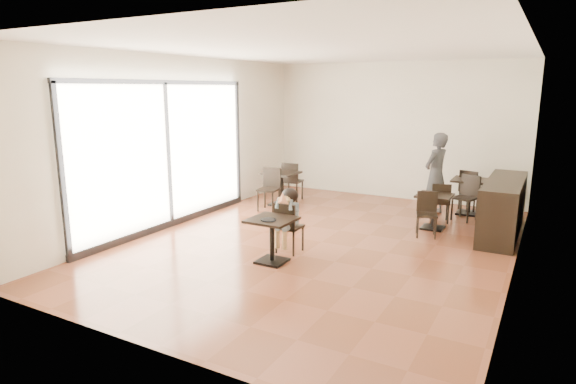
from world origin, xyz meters
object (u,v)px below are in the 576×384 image
Objects in this scene: child at (290,221)px; chair_back_b at (465,198)px; child_chair at (290,227)px; chair_left_b at (268,190)px; cafe_table_left at (281,189)px; chair_mid_a at (440,202)px; adult_patron at (436,174)px; chair_left_a at (293,181)px; chair_back_a at (472,191)px; cafe_table_mid at (434,212)px; cafe_table_back at (469,197)px; child_table at (272,241)px; chair_mid_b at (427,215)px.

child is 1.16× the size of chair_back_b.
chair_left_b reaches higher than child_chair.
chair_mid_a is (3.43, 0.31, 0.02)m from cafe_table_left.
adult_patron reaches higher than chair_left_a.
child is at bearing 83.09° from chair_back_a.
cafe_table_left is at bearing -150.04° from chair_back_b.
chair_back_b is at bearing 89.01° from adult_patron.
chair_left_a is at bearing 34.03° from chair_back_a.
chair_left_b reaches higher than cafe_table_mid.
adult_patron is 1.30m from cafe_table_mid.
chair_left_a is (-1.70, 3.25, -0.07)m from child.
chair_mid_a reaches higher than cafe_table_mid.
chair_back_b is (0.00, -0.55, 0.08)m from cafe_table_back.
child_chair is 1.10× the size of cafe_table_left.
chair_left_b is at bearing -2.14° from chair_mid_a.
cafe_table_left is 3.45m from chair_mid_a.
child_table is at bearing -98.57° from chair_back_b.
adult_patron is at bearing -179.50° from chair_left_a.
child_chair reaches higher than chair_mid_b.
child is 4.47m from cafe_table_back.
child is 3.01m from cafe_table_mid.
chair_back_a is (3.84, 2.06, -0.01)m from chair_left_b.
cafe_table_left reaches higher than cafe_table_mid.
cafe_table_left is 3.90m from chair_back_b.
child is at bearing -148.40° from chair_mid_b.
cafe_table_back is 0.83× the size of chair_back_a.
cafe_table_mid is (1.73, 2.46, -0.19)m from child.
chair_mid_b is at bearing 73.87° from chair_mid_a.
child is at bearing -125.20° from cafe_table_mid.
child reaches higher than chair_mid_a.
chair_left_a is at bearing 83.86° from chair_left_b.
adult_patron is 2.25× the size of cafe_table_left.
cafe_table_back is at bearing -130.06° from chair_mid_a.
chair_left_a is at bearing 114.06° from child_table.
child_table is 0.87× the size of chair_mid_b.
adult_patron is at bearing -155.22° from cafe_table_back.
child is at bearing 111.42° from chair_left_a.
child_table is 0.76× the size of chair_left_b.
child_table is 4.96m from cafe_table_back.
chair_back_b is (2.14, 3.37, -0.07)m from child.
chair_left_a is (-3.43, 0.24, 0.06)m from chair_mid_a.
chair_left_b reaches higher than chair_mid_a.
adult_patron is at bearing -84.57° from chair_mid_a.
chair_back_b reaches higher than cafe_table_mid.
chair_left_a is 3.84m from chair_back_b.
cafe_table_left is at bearing -57.86° from child_chair.
child_chair is 0.11m from child.
child_chair reaches higher than cafe_table_back.
chair_left_a is (-3.43, 0.79, 0.13)m from cafe_table_mid.
child_chair is 4.72m from chair_back_a.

